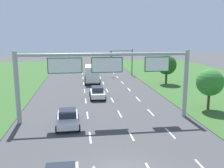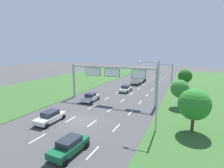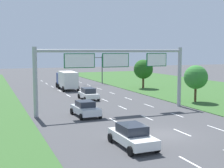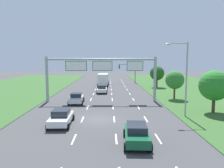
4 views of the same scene
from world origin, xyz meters
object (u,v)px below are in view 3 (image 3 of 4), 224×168
(sign_gantry, at_px, (114,66))
(traffic_light_mast, at_px, (93,65))
(car_near_red, at_px, (88,94))
(roadside_tree_mid, at_px, (196,77))
(roadside_tree_far, at_px, (143,69))
(car_lead_silver, at_px, (85,109))
(box_truck, at_px, (67,80))
(car_far_ahead, at_px, (132,136))

(sign_gantry, xyz_separation_m, traffic_light_mast, (6.74, 27.61, -1.09))
(car_near_red, height_order, traffic_light_mast, traffic_light_mast)
(sign_gantry, distance_m, traffic_light_mast, 28.45)
(car_near_red, distance_m, traffic_light_mast, 20.19)
(roadside_tree_mid, xyz_separation_m, roadside_tree_far, (0.55, 15.53, 0.15))
(car_near_red, bearing_deg, sign_gantry, -88.29)
(car_lead_silver, xyz_separation_m, box_truck, (3.53, 22.36, 0.90))
(roadside_tree_far, bearing_deg, car_lead_silver, -131.12)
(roadside_tree_mid, bearing_deg, traffic_light_mast, 101.51)
(box_truck, distance_m, traffic_light_mast, 9.87)
(car_lead_silver, distance_m, sign_gantry, 5.78)
(car_far_ahead, relative_size, roadside_tree_mid, 0.93)
(traffic_light_mast, height_order, roadside_tree_mid, traffic_light_mast)
(car_lead_silver, height_order, car_far_ahead, car_far_ahead)
(car_far_ahead, height_order, box_truck, box_truck)
(car_near_red, height_order, car_far_ahead, car_near_red)
(roadside_tree_far, bearing_deg, traffic_light_mast, 119.30)
(car_lead_silver, distance_m, roadside_tree_mid, 16.24)
(roadside_tree_far, bearing_deg, car_near_red, -146.68)
(car_far_ahead, xyz_separation_m, roadside_tree_far, (16.25, 29.53, 2.59))
(car_near_red, relative_size, car_lead_silver, 0.97)
(box_truck, bearing_deg, roadside_tree_far, -14.41)
(sign_gantry, relative_size, roadside_tree_far, 3.40)
(car_near_red, distance_m, roadside_tree_far, 15.44)
(car_near_red, height_order, box_truck, box_truck)
(box_truck, bearing_deg, sign_gantry, -87.68)
(box_truck, relative_size, roadside_tree_far, 1.51)
(car_far_ahead, distance_m, roadside_tree_far, 33.81)
(car_near_red, bearing_deg, traffic_light_mast, 70.44)
(car_lead_silver, bearing_deg, roadside_tree_far, 46.53)
(car_near_red, bearing_deg, car_lead_silver, -108.49)
(box_truck, distance_m, roadside_tree_mid, 22.83)
(car_far_ahead, xyz_separation_m, roadside_tree_mid, (15.70, 14.01, 2.44))
(roadside_tree_mid, distance_m, roadside_tree_far, 15.54)
(box_truck, distance_m, sign_gantry, 21.20)
(car_far_ahead, relative_size, traffic_light_mast, 0.79)
(box_truck, bearing_deg, roadside_tree_mid, -55.82)
(traffic_light_mast, bearing_deg, sign_gantry, -103.71)
(roadside_tree_mid, relative_size, roadside_tree_far, 0.94)
(car_lead_silver, xyz_separation_m, traffic_light_mast, (10.48, 29.03, 3.08))
(car_near_red, distance_m, box_truck, 12.09)
(traffic_light_mast, bearing_deg, roadside_tree_far, -60.70)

